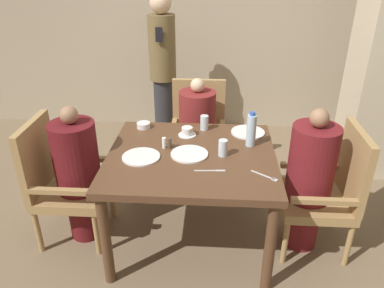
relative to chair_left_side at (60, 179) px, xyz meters
name	(u,v)px	position (x,y,z in m)	size (l,w,h in m)	color
ground_plane	(192,237)	(0.97, 0.00, -0.49)	(16.00, 16.00, 0.00)	#7A664C
wall_back	(204,10)	(0.97, 2.19, 0.91)	(8.00, 0.06, 2.80)	tan
dining_table	(192,165)	(0.97, 0.00, 0.15)	(1.15, 1.04, 0.74)	brown
chair_left_side	(60,179)	(0.00, 0.00, 0.00)	(0.50, 0.50, 0.94)	#A88451
diner_in_left_chair	(78,174)	(0.15, 0.00, 0.05)	(0.32, 0.32, 1.07)	#5B1419
chair_far_side	(198,130)	(0.97, 0.91, 0.00)	(0.50, 0.50, 0.94)	#A88451
diner_in_far_chair	(197,133)	(0.97, 0.77, 0.04)	(0.32, 0.32, 1.04)	maroon
chair_right_side	(329,189)	(1.94, 0.00, 0.00)	(0.50, 0.50, 0.94)	#A88451
diner_in_right_chair	(309,180)	(1.79, 0.00, 0.07)	(0.32, 0.32, 1.09)	maroon
standing_host	(163,69)	(0.56, 1.58, 0.39)	(0.28, 0.32, 1.65)	#2D2D33
plate_main_left	(248,132)	(1.38, 0.37, 0.25)	(0.26, 0.26, 0.01)	white
plate_main_right	(141,157)	(0.63, -0.07, 0.25)	(0.26, 0.26, 0.01)	white
plate_dessert_center	(189,154)	(0.96, -0.01, 0.25)	(0.26, 0.26, 0.01)	white
teacup_with_saucer	(187,132)	(0.92, 0.29, 0.27)	(0.14, 0.14, 0.07)	white
bowl_small	(144,125)	(0.56, 0.41, 0.27)	(0.11, 0.11, 0.04)	white
water_bottle	(251,130)	(1.38, 0.16, 0.37)	(0.07, 0.07, 0.26)	silver
glass_tall_near	(204,123)	(1.04, 0.41, 0.30)	(0.06, 0.06, 0.12)	silver
glass_tall_mid	(223,148)	(1.18, -0.01, 0.30)	(0.06, 0.06, 0.12)	silver
salt_shaker	(164,143)	(0.77, 0.07, 0.29)	(0.03, 0.03, 0.08)	white
pepper_shaker	(170,143)	(0.81, 0.07, 0.28)	(0.03, 0.03, 0.08)	#4C3D2D
fork_beside_plate	(267,177)	(1.46, -0.27, 0.25)	(0.16, 0.12, 0.00)	silver
knife_beside_plate	(212,171)	(1.11, -0.22, 0.25)	(0.20, 0.03, 0.00)	silver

